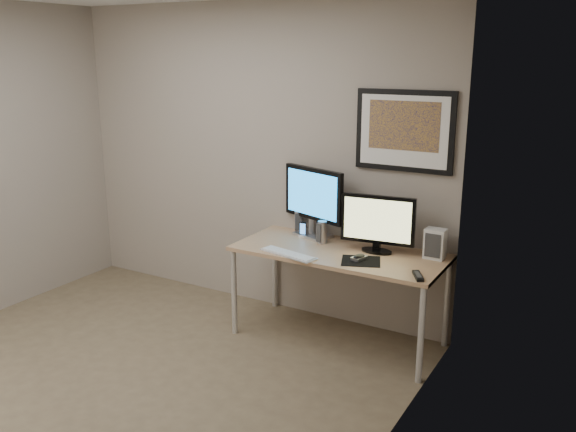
% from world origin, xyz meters
% --- Properties ---
extents(floor, '(3.60, 3.60, 0.00)m').
position_xyz_m(floor, '(0.00, 0.00, 0.00)').
color(floor, brown).
rests_on(floor, ground).
extents(room, '(3.60, 3.60, 3.60)m').
position_xyz_m(room, '(0.00, 0.45, 1.64)').
color(room, white).
rests_on(room, ground).
extents(desk, '(1.60, 0.70, 0.73)m').
position_xyz_m(desk, '(1.00, 1.35, 0.66)').
color(desk, '#A1704E').
rests_on(desk, floor).
extents(framed_art, '(0.75, 0.04, 0.60)m').
position_xyz_m(framed_art, '(1.35, 1.68, 1.62)').
color(framed_art, black).
rests_on(framed_art, room).
extents(monitor_large, '(0.60, 0.28, 0.56)m').
position_xyz_m(monitor_large, '(0.65, 1.59, 1.04)').
color(monitor_large, '#ACACB1').
rests_on(monitor_large, desk).
extents(monitor_tv, '(0.56, 0.16, 0.44)m').
position_xyz_m(monitor_tv, '(1.26, 1.45, 0.96)').
color(monitor_tv, black).
rests_on(monitor_tv, desk).
extents(speaker_left, '(0.09, 0.09, 0.18)m').
position_xyz_m(speaker_left, '(0.48, 1.65, 0.82)').
color(speaker_left, '#ACACB1').
rests_on(speaker_left, desk).
extents(speaker_right, '(0.09, 0.09, 0.18)m').
position_xyz_m(speaker_right, '(0.80, 1.46, 0.82)').
color(speaker_right, '#ACACB1').
rests_on(speaker_right, desk).
extents(phone_dock, '(0.06, 0.06, 0.13)m').
position_xyz_m(phone_dock, '(0.59, 1.52, 0.79)').
color(phone_dock, black).
rests_on(phone_dock, desk).
extents(keyboard, '(0.48, 0.22, 0.02)m').
position_xyz_m(keyboard, '(0.71, 1.07, 0.74)').
color(keyboard, silver).
rests_on(keyboard, desk).
extents(mousepad, '(0.35, 0.33, 0.00)m').
position_xyz_m(mousepad, '(1.24, 1.21, 0.73)').
color(mousepad, black).
rests_on(mousepad, desk).
extents(mouse, '(0.09, 0.13, 0.04)m').
position_xyz_m(mouse, '(1.21, 1.23, 0.75)').
color(mouse, black).
rests_on(mouse, mousepad).
extents(remote, '(0.13, 0.18, 0.02)m').
position_xyz_m(remote, '(1.70, 1.10, 0.74)').
color(remote, black).
rests_on(remote, desk).
extents(fan_unit, '(0.15, 0.11, 0.22)m').
position_xyz_m(fan_unit, '(1.67, 1.54, 0.84)').
color(fan_unit, silver).
rests_on(fan_unit, desk).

